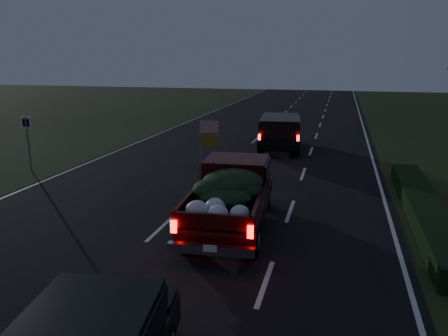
% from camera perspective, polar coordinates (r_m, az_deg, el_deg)
% --- Properties ---
extents(ground, '(120.00, 120.00, 0.00)m').
position_cam_1_polar(ground, '(13.43, -8.20, -7.80)').
color(ground, black).
rests_on(ground, ground).
extents(road_asphalt, '(14.00, 120.00, 0.02)m').
position_cam_1_polar(road_asphalt, '(13.43, -8.20, -7.76)').
color(road_asphalt, black).
rests_on(road_asphalt, ground).
extents(hedge_row, '(1.00, 10.00, 0.60)m').
position_cam_1_polar(hedge_row, '(15.43, 24.65, -4.89)').
color(hedge_row, black).
rests_on(hedge_row, ground).
extents(route_sign, '(0.55, 0.08, 2.50)m').
position_cam_1_polar(route_sign, '(21.52, -24.28, 4.01)').
color(route_sign, gray).
rests_on(route_sign, ground).
extents(pickup_truck, '(2.49, 5.60, 2.86)m').
position_cam_1_polar(pickup_truck, '(13.21, 0.97, -3.10)').
color(pickup_truck, '#3D0809').
rests_on(pickup_truck, ground).
extents(lead_suv, '(2.72, 5.39, 1.49)m').
position_cam_1_polar(lead_suv, '(24.69, 7.31, 5.06)').
color(lead_suv, black).
rests_on(lead_suv, ground).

